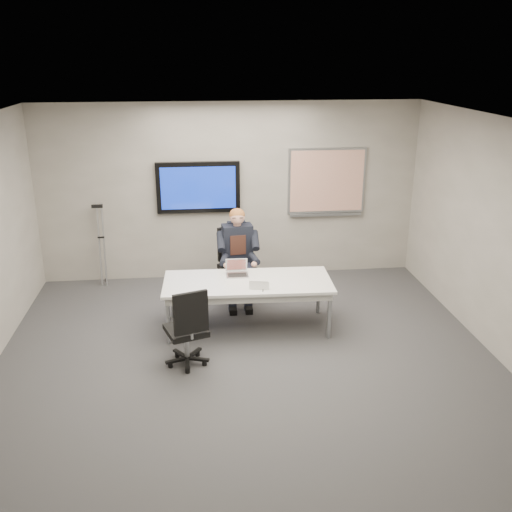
{
  "coord_description": "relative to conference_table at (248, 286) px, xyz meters",
  "views": [
    {
      "loc": [
        -0.57,
        -5.83,
        3.49
      ],
      "look_at": [
        0.2,
        1.12,
        0.99
      ],
      "focal_mm": 40.0,
      "sensor_mm": 36.0,
      "label": 1
    }
  ],
  "objects": [
    {
      "name": "tv_display",
      "position": [
        -0.58,
        1.91,
        0.9
      ],
      "size": [
        1.3,
        0.09,
        0.8
      ],
      "color": "black",
      "rests_on": "wall_back"
    },
    {
      "name": "pen",
      "position": [
        0.17,
        -0.31,
        0.08
      ],
      "size": [
        0.04,
        0.15,
        0.01
      ],
      "primitive_type": "cylinder",
      "rotation": [
        0.0,
        1.57,
        1.41
      ],
      "color": "black",
      "rests_on": "conference_table"
    },
    {
      "name": "wall_front",
      "position": [
        -0.08,
        -4.04,
        0.8
      ],
      "size": [
        6.0,
        0.02,
        2.8
      ],
      "primitive_type": "cube",
      "color": "gray",
      "rests_on": "ground"
    },
    {
      "name": "whiteboard",
      "position": [
        1.47,
        1.93,
        0.93
      ],
      "size": [
        1.25,
        0.08,
        1.1
      ],
      "color": "#999CA1",
      "rests_on": "wall_back"
    },
    {
      "name": "ceiling",
      "position": [
        -0.08,
        -1.04,
        2.2
      ],
      "size": [
        6.0,
        6.0,
        0.02
      ],
      "primitive_type": "cube",
      "color": "silver",
      "rests_on": "wall_back"
    },
    {
      "name": "crutch",
      "position": [
        -2.12,
        1.79,
        0.08
      ],
      "size": [
        0.21,
        0.47,
        1.38
      ],
      "primitive_type": null,
      "rotation": [
        -0.14,
        0.0,
        -0.07
      ],
      "color": "#ABAEB3",
      "rests_on": "ground"
    },
    {
      "name": "floor",
      "position": [
        -0.08,
        -1.04,
        -0.6
      ],
      "size": [
        6.0,
        6.0,
        0.02
      ],
      "primitive_type": "cube",
      "color": "#373739",
      "rests_on": "ground"
    },
    {
      "name": "laptop",
      "position": [
        -0.12,
        0.24,
        0.13
      ],
      "size": [
        0.29,
        0.27,
        0.21
      ],
      "rotation": [
        0.0,
        0.0,
        -0.01
      ],
      "color": "#B6B6B8",
      "rests_on": "conference_table"
    },
    {
      "name": "conference_table",
      "position": [
        0.0,
        0.0,
        0.0
      ],
      "size": [
        2.22,
        0.99,
        0.67
      ],
      "rotation": [
        0.0,
        0.0,
        -0.04
      ],
      "color": "white",
      "rests_on": "ground"
    },
    {
      "name": "wall_back",
      "position": [
        -0.08,
        1.96,
        0.8
      ],
      "size": [
        6.0,
        0.02,
        2.8
      ],
      "primitive_type": "cube",
      "color": "gray",
      "rests_on": "ground"
    },
    {
      "name": "wall_right",
      "position": [
        2.92,
        -1.04,
        0.8
      ],
      "size": [
        0.02,
        6.0,
        2.8
      ],
      "primitive_type": "cube",
      "color": "gray",
      "rests_on": "ground"
    },
    {
      "name": "office_chair_far",
      "position": [
        -0.07,
        1.06,
        -0.27
      ],
      "size": [
        0.65,
        0.65,
        1.06
      ],
      "rotation": [
        0.0,
        0.0,
        0.37
      ],
      "color": "black",
      "rests_on": "ground"
    },
    {
      "name": "office_chair_near",
      "position": [
        -0.79,
        -0.91,
        -0.29
      ],
      "size": [
        0.6,
        0.6,
        1.0
      ],
      "rotation": [
        0.0,
        0.0,
        3.46
      ],
      "color": "black",
      "rests_on": "ground"
    },
    {
      "name": "name_tent",
      "position": [
        0.12,
        -0.28,
        0.13
      ],
      "size": [
        0.25,
        0.11,
        0.1
      ],
      "primitive_type": null,
      "rotation": [
        0.0,
        0.0,
        -0.17
      ],
      "color": "silver",
      "rests_on": "conference_table"
    },
    {
      "name": "seated_person",
      "position": [
        -0.05,
        0.81,
        -0.03
      ],
      "size": [
        0.45,
        0.78,
        1.39
      ],
      "rotation": [
        0.0,
        0.0,
        0.11
      ],
      "color": "#202435",
      "rests_on": "office_chair_far"
    }
  ]
}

